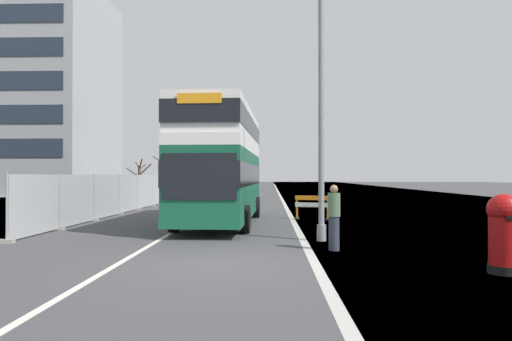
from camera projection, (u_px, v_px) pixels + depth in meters
ground at (242, 266)px, 10.59m from camera, size 140.00×280.00×0.10m
double_decker_bus at (222, 164)px, 19.54m from camera, size 3.08×10.55×4.73m
lamppost_foreground at (321, 99)px, 14.34m from camera, size 0.29×0.70×9.27m
red_pillar_postbox at (504, 230)px, 9.54m from camera, size 0.66×0.66×1.64m
roadworks_barrier at (312, 205)px, 21.15m from camera, size 1.62×0.86×1.10m
construction_site_fence at (119, 195)px, 23.98m from camera, size 0.44×20.60×2.11m
car_oncoming_near at (210, 187)px, 39.58m from camera, size 2.09×4.26×2.26m
car_receding_mid at (222, 185)px, 48.90m from camera, size 2.07×3.80×2.25m
bare_tree_far_verge_near at (166, 172)px, 52.77m from camera, size 3.55×2.26×4.61m
bare_tree_far_verge_mid at (140, 175)px, 61.52m from camera, size 3.32×2.22×4.26m
pedestrian_at_kerb at (334, 217)px, 12.49m from camera, size 0.34×0.34×1.77m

